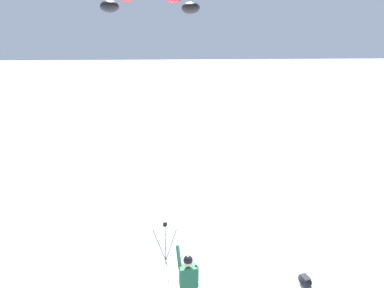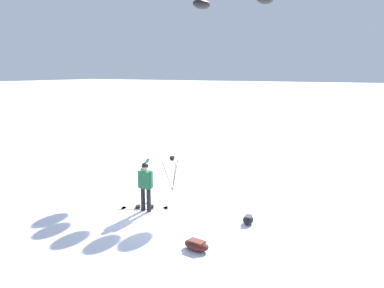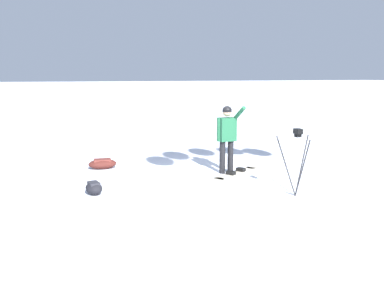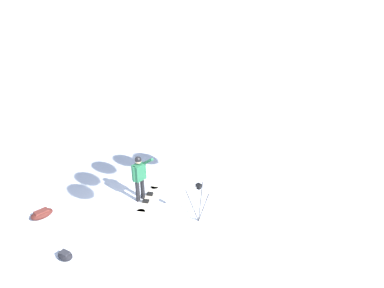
{
  "view_description": "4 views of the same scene",
  "coord_description": "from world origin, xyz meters",
  "views": [
    {
      "loc": [
        -1.45,
        -7.25,
        6.19
      ],
      "look_at": [
        -0.21,
        2.45,
        3.37
      ],
      "focal_mm": 32.09,
      "sensor_mm": 36.0,
      "label": 1
    },
    {
      "loc": [
        6.29,
        -9.74,
        4.43
      ],
      "look_at": [
        0.1,
        1.05,
        2.0
      ],
      "focal_mm": 35.06,
      "sensor_mm": 36.0,
      "label": 2
    },
    {
      "loc": [
        3.58,
        8.05,
        2.32
      ],
      "look_at": [
        0.36,
        -0.15,
        0.83
      ],
      "focal_mm": 38.11,
      "sensor_mm": 36.0,
      "label": 3
    },
    {
      "loc": [
        6.18,
        7.95,
        7.29
      ],
      "look_at": [
        -0.16,
        2.23,
        3.15
      ],
      "focal_mm": 36.06,
      "sensor_mm": 36.0,
      "label": 4
    }
  ],
  "objects": [
    {
      "name": "snowboarder",
      "position": [
        -0.68,
        -0.55,
        0.97
      ],
      "size": [
        0.49,
        0.62,
        1.63
      ],
      "color": "black",
      "rests_on": "ground_plane"
    },
    {
      "name": "traction_kite",
      "position": [
        -1.22,
        7.09,
        7.88
      ],
      "size": [
        3.9,
        1.4,
        1.0
      ],
      "color": "black"
    },
    {
      "name": "camera_tripod",
      "position": [
        -1.1,
        1.65,
        0.95
      ],
      "size": [
        0.7,
        0.66,
        1.33
      ],
      "color": "#262628",
      "rests_on": "ground_plane"
    },
    {
      "name": "gear_bag_large",
      "position": [
        2.55,
        0.11,
        0.13
      ],
      "size": [
        0.39,
        0.5,
        0.25
      ],
      "color": "black",
      "rests_on": "ground_plane"
    }
  ]
}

